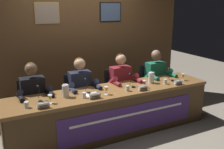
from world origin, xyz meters
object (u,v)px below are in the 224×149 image
Objects in this scene: microphone_far_left at (40,96)px; chair_center_right at (117,94)px; nameplate_far_right at (178,82)px; panelist_far_left at (34,96)px; microphone_center_left at (88,88)px; water_cup_far_right at (165,82)px; panelist_center_left at (82,89)px; water_pitcher_right_side at (151,78)px; conference_table at (115,105)px; juice_glass_center_left at (106,89)px; juice_glass_far_right at (183,76)px; nameplate_center_left at (95,96)px; juice_glass_far_left at (50,97)px; chair_far_left at (33,108)px; chair_center_left at (78,100)px; chair_far_right at (151,88)px; water_cup_far_left at (27,105)px; water_cup_center_left at (84,96)px; document_stack_center_left at (92,95)px; microphone_center_right at (132,83)px; microphone_far_right at (171,76)px; panelist_far_right at (157,77)px; panelist_center_right at (122,83)px; nameplate_center_right at (143,88)px; juice_glass_center_right at (144,83)px; water_cup_center_right at (127,89)px; water_pitcher_left_side at (66,91)px; nameplate_far_left at (43,105)px.

microphone_far_left is 1.66m from chair_center_right.
chair_center_right is 5.84× the size of nameplate_far_right.
panelist_far_left is at bearing 93.08° from microphone_far_left.
microphone_center_left reaches higher than water_cup_far_right.
panelist_center_left is 5.78× the size of water_pitcher_right_side.
conference_table is 0.83m from water_pitcher_right_side.
juice_glass_center_left is 1.00× the size of juice_glass_far_right.
chair_center_right is at bearing 45.17° from nameplate_center_left.
microphone_far_left reaches higher than juice_glass_far_left.
chair_center_left is at bearing 0.00° from chair_far_left.
panelist_center_left is at bearing -172.65° from chair_far_right.
water_cup_far_right is (-0.21, -0.69, 0.35)m from chair_far_right.
water_cup_center_left is (0.81, -0.00, 0.00)m from water_cup_far_left.
chair_far_right is at bearing 7.35° from panelist_center_left.
chair_far_right is 3.90× the size of document_stack_center_left.
microphone_center_right is (0.74, -0.38, 0.11)m from panelist_center_left.
document_stack_center_left is (-1.55, -0.06, -0.07)m from microphone_far_right.
chair_center_right reaches higher than water_cup_center_left.
panelist_far_right reaches higher than chair_far_left.
panelist_center_right is 1.08m from juice_glass_far_right.
document_stack_center_left is (-0.77, -0.44, 0.04)m from panelist_center_right.
microphone_center_left is 1.43× the size of nameplate_center_right.
panelist_center_left is 1.54m from panelist_far_right.
juice_glass_center_right is (1.65, -0.16, 0.01)m from microphone_far_left.
juice_glass_center_left is 0.54× the size of document_stack_center_left.
nameplate_center_left is at bearing -5.26° from water_cup_far_left.
water_cup_center_right reaches higher than nameplate_far_right.
water_cup_far_left and water_cup_center_right have the same top height.
water_cup_center_right is (0.59, -0.20, -0.04)m from microphone_center_left.
water_pitcher_left_side is at bearing 15.28° from water_cup_far_left.
chair_center_left reaches higher than juice_glass_far_right.
nameplate_center_left is 1.38× the size of juice_glass_far_right.
microphone_center_left is 2.54× the size of water_cup_center_right.
microphone_center_right is (0.54, 0.14, -0.01)m from juice_glass_center_left.
panelist_center_right is 14.29× the size of water_cup_center_right.
chair_center_right is at bearing 87.43° from microphone_center_right.
microphone_center_left reaches higher than chair_far_left.
panelist_far_right is (0.00, -0.20, 0.28)m from chair_far_right.
nameplate_far_left is (-1.15, -0.16, 0.27)m from conference_table.
panelist_far_right reaches higher than water_pitcher_left_side.
conference_table is at bearing 175.12° from juice_glass_center_right.
chair_center_left reaches higher than water_cup_far_right.
nameplate_center_left is 1.67m from panelist_far_right.
panelist_far_left is 7.09× the size of nameplate_center_left.
water_pitcher_left_side reaches higher than chair_center_right.
panelist_center_right is (0.38, 0.46, 0.20)m from conference_table.
water_cup_far_left is 0.56× the size of nameplate_center_right.
water_cup_far_left is at bearing -168.72° from microphone_center_left.
conference_table is 27.27× the size of juice_glass_far_right.
panelist_far_right is 9.80× the size of juice_glass_far_right.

